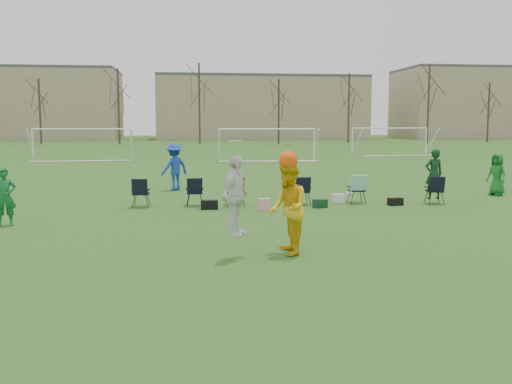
{
  "coord_description": "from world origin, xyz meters",
  "views": [
    {
      "loc": [
        -2.32,
        -11.19,
        2.78
      ],
      "look_at": [
        -0.71,
        1.51,
        1.25
      ],
      "focal_mm": 40.0,
      "sensor_mm": 36.0,
      "label": 1
    }
  ],
  "objects": [
    {
      "name": "ground",
      "position": [
        0.0,
        0.0,
        0.0
      ],
      "size": [
        260.0,
        260.0,
        0.0
      ],
      "primitive_type": "plane",
      "color": "#2E561B",
      "rests_on": "ground"
    },
    {
      "name": "sideline_setup",
      "position": [
        1.93,
        7.99,
        0.55
      ],
      "size": [
        10.81,
        2.3,
        1.91
      ],
      "color": "#0E3418",
      "rests_on": "ground"
    },
    {
      "name": "fielder_blue",
      "position": [
        -2.72,
        12.98,
        0.98
      ],
      "size": [
        1.45,
        1.34,
        1.96
      ],
      "primitive_type": "imported",
      "rotation": [
        0.0,
        0.0,
        3.78
      ],
      "color": "#163DAB",
      "rests_on": "ground"
    },
    {
      "name": "goal_right",
      "position": [
        16.0,
        38.0,
        1.92
      ],
      "size": [
        7.35,
        1.14,
        2.46
      ],
      "rotation": [
        0.0,
        0.0,
        0.14
      ],
      "color": "white",
      "rests_on": "ground"
    },
    {
      "name": "tree_line",
      "position": [
        0.24,
        69.85,
        5.09
      ],
      "size": [
        110.28,
        3.28,
        11.4
      ],
      "color": "#382B21",
      "rests_on": "ground"
    },
    {
      "name": "fielder_green_near",
      "position": [
        -7.19,
        4.98,
        0.8
      ],
      "size": [
        0.67,
        0.54,
        1.6
      ],
      "primitive_type": "imported",
      "rotation": [
        0.0,
        0.0,
        0.31
      ],
      "color": "#11652D",
      "rests_on": "ground"
    },
    {
      "name": "goal_mid",
      "position": [
        4.0,
        32.0,
        1.92
      ],
      "size": [
        7.4,
        0.63,
        2.46
      ],
      "rotation": [
        0.0,
        0.0,
        -0.07
      ],
      "color": "white",
      "rests_on": "ground"
    },
    {
      "name": "center_contest",
      "position": [
        -0.49,
        0.55,
        1.12
      ],
      "size": [
        1.95,
        1.22,
        2.46
      ],
      "color": "white",
      "rests_on": "ground"
    },
    {
      "name": "building_row",
      "position": [
        6.73,
        96.0,
        5.99
      ],
      "size": [
        126.0,
        16.0,
        13.0
      ],
      "color": "tan",
      "rests_on": "ground"
    },
    {
      "name": "goal_left",
      "position": [
        -10.0,
        34.0,
        1.92
      ],
      "size": [
        7.39,
        0.76,
        2.46
      ],
      "rotation": [
        0.0,
        0.0,
        0.09
      ],
      "color": "white",
      "rests_on": "ground"
    },
    {
      "name": "fielder_green_far",
      "position": [
        9.82,
        9.62,
        0.83
      ],
      "size": [
        0.79,
        0.95,
        1.65
      ],
      "primitive_type": "imported",
      "rotation": [
        0.0,
        0.0,
        -1.18
      ],
      "color": "#126922",
      "rests_on": "ground"
    }
  ]
}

